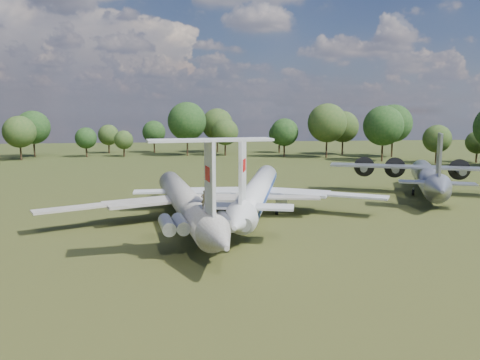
{
  "coord_description": "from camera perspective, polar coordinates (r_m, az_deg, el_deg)",
  "views": [
    {
      "loc": [
        3.25,
        -57.03,
        13.65
      ],
      "look_at": [
        10.79,
        0.81,
        5.0
      ],
      "focal_mm": 35.0,
      "sensor_mm": 36.0,
      "label": 1
    }
  ],
  "objects": [
    {
      "name": "ground",
      "position": [
        58.73,
        -10.43,
        -5.15
      ],
      "size": [
        300.0,
        300.0,
        0.0
      ],
      "primitive_type": "plane",
      "color": "#203B13",
      "rests_on": "ground"
    },
    {
      "name": "il62_airliner",
      "position": [
        57.06,
        -6.65,
        -3.19
      ],
      "size": [
        40.26,
        49.16,
        4.41
      ],
      "primitive_type": null,
      "rotation": [
        0.0,
        0.0,
        0.13
      ],
      "color": "silver",
      "rests_on": "ground"
    },
    {
      "name": "tu104_jet",
      "position": [
        63.16,
        2.14,
        -1.95
      ],
      "size": [
        44.76,
        52.76,
        4.54
      ],
      "primitive_type": null,
      "rotation": [
        0.0,
        0.0,
        -0.26
      ],
      "color": "silver",
      "rests_on": "ground"
    },
    {
      "name": "an12_transport",
      "position": [
        81.87,
        21.93,
        -0.14
      ],
      "size": [
        42.74,
        44.67,
        4.62
      ],
      "primitive_type": null,
      "rotation": [
        0.0,
        0.0,
        -0.41
      ],
      "color": "#9D9FA5",
      "rests_on": "ground"
    },
    {
      "name": "person_on_il62",
      "position": [
        44.51,
        -4.37,
        -2.38
      ],
      "size": [
        0.74,
        0.56,
        1.81
      ],
      "primitive_type": "imported",
      "rotation": [
        0.0,
        0.0,
        3.35
      ],
      "color": "olive",
      "rests_on": "il62_airliner"
    }
  ]
}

